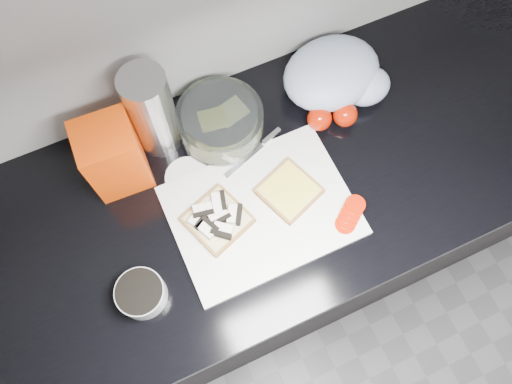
# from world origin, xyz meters

# --- Properties ---
(base_cabinet) EXTENTS (3.50, 0.60, 0.86)m
(base_cabinet) POSITION_xyz_m (0.00, 1.20, 0.43)
(base_cabinet) COLOR black
(base_cabinet) RESTS_ON ground
(countertop) EXTENTS (3.50, 0.64, 0.04)m
(countertop) POSITION_xyz_m (0.00, 1.20, 0.88)
(countertop) COLOR black
(countertop) RESTS_ON base_cabinet
(cutting_board) EXTENTS (0.40, 0.30, 0.01)m
(cutting_board) POSITION_xyz_m (-0.04, 1.14, 0.91)
(cutting_board) COLOR white
(cutting_board) RESTS_ON countertop
(bread_left) EXTENTS (0.16, 0.16, 0.04)m
(bread_left) POSITION_xyz_m (-0.14, 1.15, 0.92)
(bread_left) COLOR beige
(bread_left) RESTS_ON cutting_board
(bread_right) EXTENTS (0.15, 0.15, 0.02)m
(bread_right) POSITION_xyz_m (0.04, 1.15, 0.92)
(bread_right) COLOR beige
(bread_right) RESTS_ON cutting_board
(tomato_slices) EXTENTS (0.09, 0.08, 0.02)m
(tomato_slices) POSITION_xyz_m (0.14, 1.04, 0.92)
(tomato_slices) COLOR #B21904
(tomato_slices) RESTS_ON cutting_board
(knife) EXTENTS (0.17, 0.07, 0.01)m
(knife) POSITION_xyz_m (0.03, 1.28, 0.91)
(knife) COLOR silver
(knife) RESTS_ON cutting_board
(seed_tub) EXTENTS (0.10, 0.10, 0.05)m
(seed_tub) POSITION_xyz_m (-0.34, 1.07, 0.93)
(seed_tub) COLOR #ADB3B3
(seed_tub) RESTS_ON countertop
(tub_lid) EXTENTS (0.13, 0.13, 0.01)m
(tub_lid) POSITION_xyz_m (-0.16, 1.28, 0.90)
(tub_lid) COLOR silver
(tub_lid) RESTS_ON countertop
(glass_bowl) EXTENTS (0.20, 0.20, 0.08)m
(glass_bowl) POSITION_xyz_m (-0.04, 1.36, 0.94)
(glass_bowl) COLOR silver
(glass_bowl) RESTS_ON countertop
(bread_bag) EXTENTS (0.13, 0.12, 0.19)m
(bread_bag) POSITION_xyz_m (-0.29, 1.35, 1.00)
(bread_bag) COLOR #E43A03
(bread_bag) RESTS_ON countertop
(steel_canister) EXTENTS (0.10, 0.10, 0.24)m
(steel_canister) POSITION_xyz_m (-0.17, 1.40, 1.02)
(steel_canister) COLOR #B6B7BB
(steel_canister) RESTS_ON countertop
(grocery_bag) EXTENTS (0.27, 0.23, 0.11)m
(grocery_bag) POSITION_xyz_m (0.27, 1.36, 0.95)
(grocery_bag) COLOR silver
(grocery_bag) RESTS_ON countertop
(whole_tomatoes) EXTENTS (0.12, 0.08, 0.06)m
(whole_tomatoes) POSITION_xyz_m (0.21, 1.27, 0.93)
(whole_tomatoes) COLOR #B21904
(whole_tomatoes) RESTS_ON countertop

